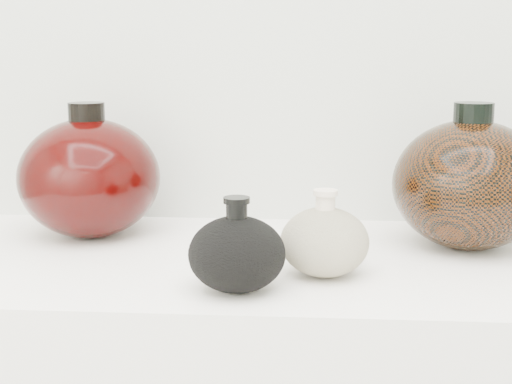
# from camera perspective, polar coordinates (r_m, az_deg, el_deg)

# --- Properties ---
(black_gourd_vase) EXTENTS (0.16, 0.16, 0.13)m
(black_gourd_vase) POSITION_cam_1_polar(r_m,az_deg,el_deg) (0.94, -1.54, -4.92)
(black_gourd_vase) COLOR black
(black_gourd_vase) RESTS_ON display_counter
(cream_gourd_vase) EXTENTS (0.14, 0.14, 0.12)m
(cream_gourd_vase) POSITION_cam_1_polar(r_m,az_deg,el_deg) (1.01, 5.51, -3.93)
(cream_gourd_vase) COLOR #C6B09A
(cream_gourd_vase) RESTS_ON display_counter
(left_round_pot) EXTENTS (0.31, 0.31, 0.23)m
(left_round_pot) POSITION_cam_1_polar(r_m,az_deg,el_deg) (1.24, -13.18, 1.15)
(left_round_pot) COLOR black
(left_round_pot) RESTS_ON display_counter
(right_round_pot) EXTENTS (0.31, 0.31, 0.23)m
(right_round_pot) POSITION_cam_1_polar(r_m,az_deg,el_deg) (1.18, 16.70, 0.62)
(right_round_pot) COLOR black
(right_round_pot) RESTS_ON display_counter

